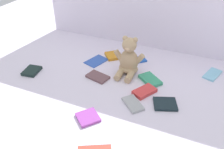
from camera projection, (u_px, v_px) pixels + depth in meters
name	position (u px, v px, depth m)	size (l,w,h in m)	color
ground_plane	(117.00, 80.00, 1.36)	(3.20, 3.20, 0.00)	silver
teddy_bear	(129.00, 60.00, 1.37)	(0.19, 0.17, 0.23)	tan
book_case_0	(113.00, 56.00, 1.57)	(0.09, 0.10, 0.02)	orange
book_case_3	(165.00, 104.00, 1.17)	(0.09, 0.11, 0.01)	black
book_case_4	(138.00, 60.00, 1.53)	(0.07, 0.10, 0.01)	blue
book_case_5	(98.00, 77.00, 1.37)	(0.08, 0.13, 0.01)	brown
book_case_6	(133.00, 104.00, 1.17)	(0.07, 0.12, 0.01)	#9A9EA0
book_case_7	(32.00, 71.00, 1.42)	(0.08, 0.11, 0.02)	black
book_case_8	(145.00, 91.00, 1.25)	(0.07, 0.12, 0.02)	red
book_case_9	(150.00, 80.00, 1.34)	(0.08, 0.13, 0.02)	#309367
book_case_10	(88.00, 117.00, 1.10)	(0.10, 0.09, 0.01)	purple
book_case_11	(96.00, 61.00, 1.52)	(0.10, 0.14, 0.01)	#2D53AF
book_case_12	(212.00, 74.00, 1.39)	(0.07, 0.14, 0.01)	#7BC1DD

